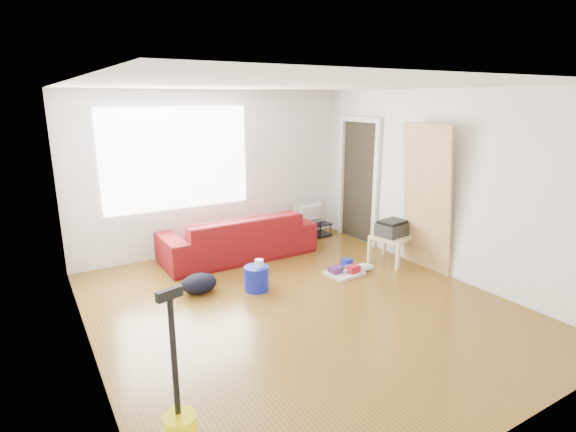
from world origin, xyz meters
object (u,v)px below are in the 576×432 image
cleaning_tray (345,270)px  sofa (239,256)px  tv_stand (312,230)px  backpack (200,292)px  side_table (392,240)px  bucket (257,290)px

cleaning_tray → sofa: bearing=124.4°
tv_stand → cleaning_tray: size_ratio=1.26×
cleaning_tray → backpack: bearing=166.9°
side_table → cleaning_tray: (-0.89, -0.03, -0.30)m
tv_stand → bucket: size_ratio=2.04×
backpack → side_table: bearing=-9.5°
cleaning_tray → backpack: size_ratio=1.14×
bucket → cleaning_tray: size_ratio=0.62×
sofa → bucket: sofa is taller
side_table → tv_stand: bearing=100.3°
sofa → tv_stand: bearing=-170.1°
tv_stand → bucket: 2.42m
bucket → cleaning_tray: (1.29, -0.16, 0.05)m
sofa → side_table: size_ratio=3.64×
tv_stand → side_table: bearing=-78.6°
cleaning_tray → backpack: cleaning_tray is taller
tv_stand → backpack: size_ratio=1.43×
cleaning_tray → backpack: (-1.95, 0.45, -0.05)m
sofa → bucket: size_ratio=7.42×
side_table → cleaning_tray: size_ratio=1.26×
sofa → cleaning_tray: (0.96, -1.41, 0.05)m
backpack → cleaning_tray: bearing=-14.1°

